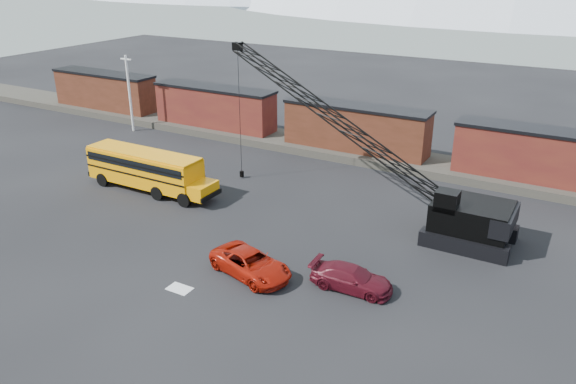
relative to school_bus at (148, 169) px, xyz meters
name	(u,v)px	position (x,y,z in m)	size (l,w,h in m)	color
ground	(215,256)	(10.92, -6.17, -1.79)	(160.00, 160.00, 0.00)	black
gravel_berm	(355,152)	(10.92, 15.83, -1.44)	(120.00, 5.00, 0.70)	#403C35
boxcar_west_far	(105,90)	(-21.08, 15.83, 0.97)	(13.70, 3.10, 4.17)	#532517
boxcar_west_near	(215,106)	(-5.08, 15.83, 0.97)	(13.70, 3.10, 4.17)	#4B1515
boxcar_mid	(356,127)	(10.92, 15.83, 0.97)	(13.70, 3.10, 4.17)	#532517
boxcar_east_near	(543,155)	(26.92, 15.83, 0.97)	(13.70, 3.10, 4.17)	#4B1515
utility_pole	(129,92)	(-13.08, 11.83, 2.36)	(1.40, 0.24, 8.00)	silver
snow_patch	(180,289)	(11.42, -10.17, -1.78)	(1.40, 0.90, 0.02)	silver
school_bus	(148,169)	(0.00, 0.00, 0.00)	(11.65, 2.65, 3.19)	orange
red_pickup	(251,264)	(14.10, -6.92, -1.05)	(2.45, 5.32, 1.48)	#A11507
maroon_suv	(351,278)	(19.81, -5.41, -1.11)	(1.91, 4.69, 1.36)	#4C0D18
crawler_crane	(342,124)	(14.41, 4.74, 4.51)	(22.62, 4.98, 11.39)	black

